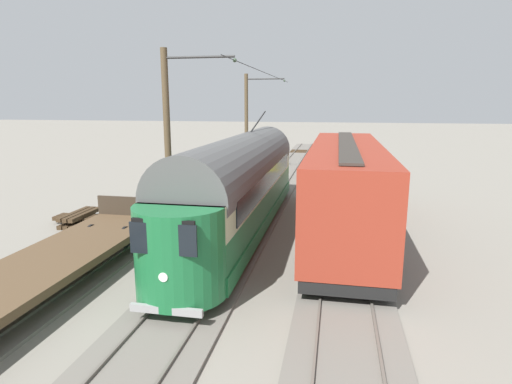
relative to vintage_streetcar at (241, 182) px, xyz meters
The scene contains 13 objects.
ground_plane 2.45m from the vintage_streetcar, 90.00° to the right, with size 220.00×220.00×0.00m, color gray.
track_streetcar_siding 5.17m from the vintage_streetcar, 164.37° to the right, with size 2.80×80.00×0.18m.
track_adjacent_siding 2.54m from the vintage_streetcar, 90.00° to the right, with size 2.80×80.00×0.18m.
track_third_siding 5.17m from the vintage_streetcar, 15.63° to the right, with size 2.80×80.00×0.18m.
vintage_streetcar is the anchor object (origin of this frame).
flatcar_adjacent 9.15m from the vintage_streetcar, 60.13° to the left, with size 2.80×12.93×1.60m.
boxcar_far_siding 4.54m from the vintage_streetcar, behind, with size 2.96×14.27×3.85m.
catenary_pole_foreground 15.19m from the vintage_streetcar, 79.04° to the right, with size 3.17×0.28×7.86m.
catenary_pole_mid_near 3.54m from the vintage_streetcar, 17.93° to the left, with size 3.17×0.28×7.86m.
overhead_wire_run 9.15m from the vintage_streetcar, 89.03° to the right, with size 2.97×19.73×0.18m.
switch_stand 11.93m from the vintage_streetcar, 120.96° to the right, with size 0.50×0.30×1.24m.
spare_tie_stack 8.14m from the vintage_streetcar, ahead, with size 2.40×2.40×0.54m.
track_end_bumper 17.12m from the vintage_streetcar, 105.34° to the right, with size 1.80×0.60×0.80m, color #B2A519.
Camera 1 is at (-4.09, 18.61, 5.66)m, focal length 29.44 mm.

